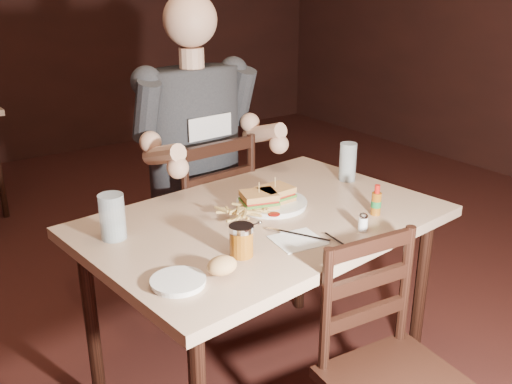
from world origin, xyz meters
TOP-DOWN VIEW (x-y plane):
  - room_shell at (0.00, 0.00)m, footprint 7.00×7.00m
  - main_table at (-0.26, -0.30)m, footprint 1.36×0.98m
  - chair_far at (-0.19, 0.34)m, footprint 0.46×0.50m
  - diner at (-0.19, 0.28)m, footprint 0.64×0.52m
  - dinner_plate at (-0.18, -0.24)m, footprint 0.29×0.29m
  - sandwich_left at (-0.25, -0.25)m, footprint 0.15×0.14m
  - sandwich_right at (-0.17, -0.24)m, footprint 0.13×0.11m
  - fries_pile at (-0.33, -0.27)m, footprint 0.24×0.18m
  - ketchup_dollop at (-0.25, -0.35)m, footprint 0.05×0.05m
  - glass_left at (-0.78, -0.16)m, footprint 0.09×0.09m
  - glass_right at (0.26, -0.19)m, footprint 0.08×0.08m
  - hot_sauce at (0.08, -0.53)m, footprint 0.04×0.04m
  - salt_shaker at (-0.06, -0.60)m, footprint 0.04×0.04m
  - syrup_dispenser at (-0.50, -0.51)m, footprint 0.09×0.09m
  - napkin at (-0.29, -0.53)m, footprint 0.18×0.17m
  - knife at (-0.27, -0.51)m, footprint 0.12×0.21m
  - fork at (-0.19, -0.62)m, footprint 0.03×0.14m
  - side_plate at (-0.75, -0.56)m, footprint 0.17×0.17m
  - bread_roll at (-0.63, -0.60)m, footprint 0.10×0.08m

SIDE VIEW (x-z plane):
  - chair_far at x=-0.19m, z-range 0.00..0.94m
  - main_table at x=-0.26m, z-range 0.31..1.08m
  - napkin at x=-0.29m, z-range 0.77..0.77m
  - fork at x=-0.19m, z-range 0.77..0.78m
  - side_plate at x=-0.75m, z-range 0.77..0.78m
  - knife at x=-0.27m, z-range 0.77..0.78m
  - dinner_plate at x=-0.18m, z-range 0.77..0.79m
  - ketchup_dollop at x=-0.25m, z-range 0.79..0.80m
  - salt_shaker at x=-0.06m, z-range 0.77..0.83m
  - fries_pile at x=-0.33m, z-range 0.79..0.82m
  - bread_roll at x=-0.63m, z-range 0.78..0.84m
  - syrup_dispenser at x=-0.50m, z-range 0.77..0.87m
  - hot_sauce at x=0.08m, z-range 0.77..0.89m
  - sandwich_right at x=-0.17m, z-range 0.79..0.89m
  - sandwich_left at x=-0.25m, z-range 0.79..0.89m
  - glass_left at x=-0.78m, z-range 0.77..0.93m
  - glass_right at x=0.26m, z-range 0.77..0.93m
  - diner at x=-0.19m, z-range 0.48..1.53m
  - room_shell at x=0.00m, z-range -2.10..4.90m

